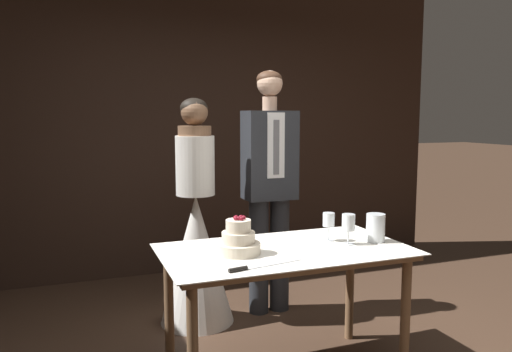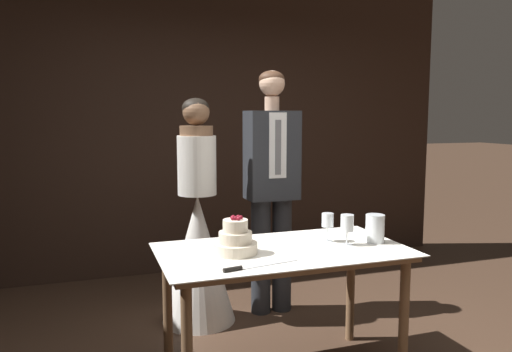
% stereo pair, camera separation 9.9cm
% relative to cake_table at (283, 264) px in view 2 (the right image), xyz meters
% --- Properties ---
extents(wall_back, '(5.42, 0.12, 2.94)m').
position_rel_cake_table_xyz_m(wall_back, '(-0.05, 2.24, 0.79)').
color(wall_back, black).
rests_on(wall_back, ground_plane).
extents(cake_table, '(1.42, 0.78, 0.77)m').
position_rel_cake_table_xyz_m(cake_table, '(0.00, 0.00, 0.00)').
color(cake_table, brown).
rests_on(cake_table, ground_plane).
extents(tiered_cake, '(0.24, 0.24, 0.21)m').
position_rel_cake_table_xyz_m(tiered_cake, '(-0.28, -0.00, 0.16)').
color(tiered_cake, beige).
rests_on(tiered_cake, cake_table).
extents(cake_knife, '(0.42, 0.10, 0.02)m').
position_rel_cake_table_xyz_m(cake_knife, '(-0.31, -0.28, 0.10)').
color(cake_knife, silver).
rests_on(cake_knife, cake_table).
extents(wine_glass_near, '(0.07, 0.07, 0.17)m').
position_rel_cake_table_xyz_m(wine_glass_near, '(0.32, 0.07, 0.21)').
color(wine_glass_near, silver).
rests_on(wine_glass_near, cake_table).
extents(wine_glass_middle, '(0.08, 0.08, 0.18)m').
position_rel_cake_table_xyz_m(wine_glass_middle, '(0.39, -0.04, 0.21)').
color(wine_glass_middle, silver).
rests_on(wine_glass_middle, cake_table).
extents(hurricane_candle, '(0.11, 0.11, 0.17)m').
position_rel_cake_table_xyz_m(hurricane_candle, '(0.58, -0.04, 0.17)').
color(hurricane_candle, silver).
rests_on(hurricane_candle, cake_table).
extents(bride, '(0.54, 0.54, 1.65)m').
position_rel_cake_table_xyz_m(bride, '(-0.29, 0.94, -0.08)').
color(bride, white).
rests_on(bride, ground_plane).
extents(groom, '(0.39, 0.25, 1.86)m').
position_rel_cake_table_xyz_m(groom, '(0.29, 0.94, 0.34)').
color(groom, '#282B30').
rests_on(groom, ground_plane).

